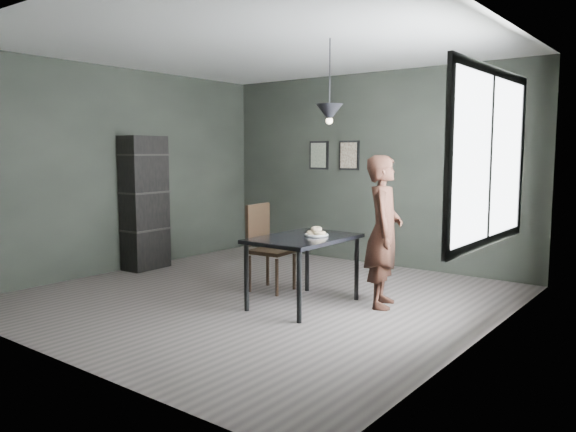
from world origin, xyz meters
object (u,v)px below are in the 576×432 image
Objects in this scene: wood_chair at (266,241)px; pendant_lamp at (329,113)px; woman at (384,232)px; shelf_unit at (145,203)px; cafe_table at (304,244)px; white_plate at (316,235)px.

wood_chair is 1.79m from pendant_lamp.
shelf_unit is at bearing 72.43° from woman.
cafe_table is 2.94m from shelf_unit.
pendant_lamp reaches higher than wood_chair.
white_plate is at bearing 54.90° from cafe_table.
wood_chair reaches higher than cafe_table.
shelf_unit is 2.17× the size of pendant_lamp.
wood_chair is 1.19× the size of pendant_lamp.
wood_chair is at bearing -1.43° from shelf_unit.
pendant_lamp is at bearing 21.80° from cafe_table.
shelf_unit is 3.36m from pendant_lamp.
shelf_unit reaches higher than wood_chair.
shelf_unit is at bearing 175.99° from cafe_table.
white_plate is at bearing 99.55° from woman.
pendant_lamp is at bearing 109.59° from woman.
cafe_table is at bearing -125.10° from white_plate.
woman is 1.38m from pendant_lamp.
shelf_unit is (-2.92, 0.20, 0.27)m from cafe_table.
cafe_table is 0.17m from white_plate.
woman reaches higher than cafe_table.
wood_chair is at bearing 169.14° from white_plate.
wood_chair is 0.55× the size of shelf_unit.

